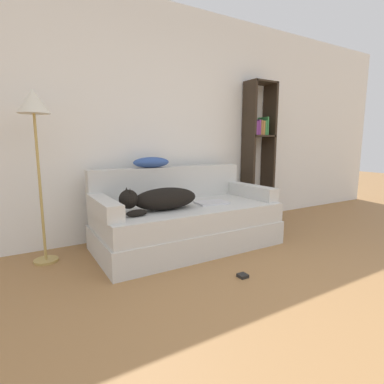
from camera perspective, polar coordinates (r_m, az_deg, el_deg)
name	(u,v)px	position (r m, az deg, el deg)	size (l,w,h in m)	color
wall_back	(171,122)	(3.77, -4.06, 13.18)	(8.19, 0.06, 2.70)	white
couch	(187,226)	(3.21, -0.88, -6.46)	(1.90, 0.95, 0.45)	silver
couch_backrest	(170,183)	(3.48, -4.24, 1.74)	(1.86, 0.15, 0.37)	silver
couch_arm_left	(104,207)	(2.81, -16.48, -2.74)	(0.15, 0.76, 0.15)	silver
couch_arm_right	(251,191)	(3.65, 11.13, 0.16)	(0.15, 0.76, 0.15)	silver
dog	(161,199)	(2.90, -5.96, -1.32)	(0.79, 0.32, 0.24)	black
laptop	(211,203)	(3.23, 3.73, -2.01)	(0.35, 0.27, 0.02)	silver
throw_pillow	(151,162)	(3.36, -7.76, 5.62)	(0.42, 0.21, 0.12)	#335199
bookshelf	(259,144)	(4.35, 12.59, 8.84)	(0.42, 0.26, 1.92)	#2D2319
floor_lamp	(34,117)	(2.99, -27.85, 12.58)	(0.27, 0.27, 1.55)	tan
power_adapter	(243,276)	(2.59, 9.63, -15.44)	(0.08, 0.08, 0.03)	black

